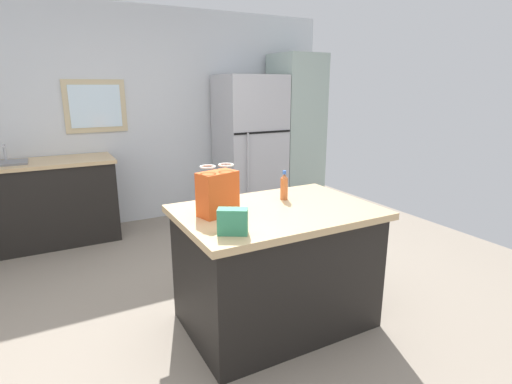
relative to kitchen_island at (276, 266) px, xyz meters
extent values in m
plane|color=gray|center=(-0.30, 0.18, -0.44)|extent=(6.41, 6.41, 0.00)
cube|color=silver|center=(-0.30, 2.85, 0.87)|extent=(5.18, 0.10, 2.61)
cube|color=#CCB78C|center=(-0.77, 2.80, 1.02)|extent=(0.68, 0.04, 0.60)
cube|color=white|center=(-0.77, 2.78, 1.02)|extent=(0.56, 0.02, 0.48)
cube|color=black|center=(0.00, 0.00, -0.03)|extent=(1.27, 0.86, 0.82)
cube|color=tan|center=(0.00, 0.00, 0.41)|extent=(1.35, 0.94, 0.05)
cube|color=#B7B7BC|center=(1.06, 2.42, 0.47)|extent=(0.80, 0.69, 1.82)
cube|color=black|center=(1.06, 2.07, 0.69)|extent=(0.79, 0.01, 0.02)
cylinder|color=#B7B7BC|center=(0.83, 2.05, 0.29)|extent=(0.02, 0.02, 0.82)
cube|color=#9EB2A8|center=(1.77, 2.42, 0.61)|extent=(0.59, 0.66, 2.10)
cube|color=black|center=(-1.48, 2.48, 0.00)|extent=(1.56, 0.58, 0.88)
cube|color=tan|center=(-1.48, 2.48, 0.46)|extent=(1.60, 0.62, 0.04)
cube|color=slate|center=(-1.72, 2.48, 0.43)|extent=(0.40, 0.32, 0.14)
cylinder|color=#B7B7BC|center=(-1.72, 2.62, 0.57)|extent=(0.03, 0.03, 0.18)
cylinder|color=#B7B7BC|center=(-1.72, 2.55, 0.66)|extent=(0.02, 0.14, 0.02)
cube|color=#DB511E|center=(-0.41, 0.07, 0.58)|extent=(0.28, 0.21, 0.29)
torus|color=white|center=(-0.47, 0.07, 0.76)|extent=(0.12, 0.12, 0.01)
torus|color=white|center=(-0.34, 0.07, 0.76)|extent=(0.12, 0.12, 0.01)
cube|color=#388E66|center=(-0.47, -0.29, 0.51)|extent=(0.19, 0.16, 0.15)
cylinder|color=#C66633|center=(0.17, 0.18, 0.51)|extent=(0.06, 0.06, 0.16)
cone|color=#C66633|center=(0.17, 0.18, 0.61)|extent=(0.05, 0.05, 0.03)
cylinder|color=blue|center=(0.17, 0.18, 0.64)|extent=(0.03, 0.03, 0.02)
camera|label=1|loc=(-1.38, -2.26, 1.26)|focal=28.14mm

